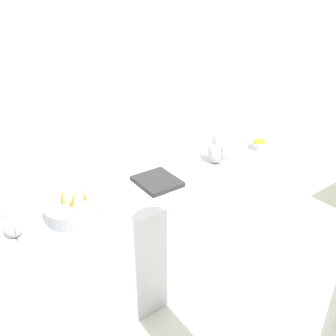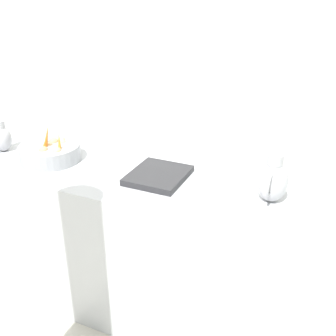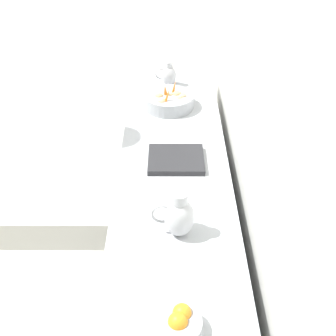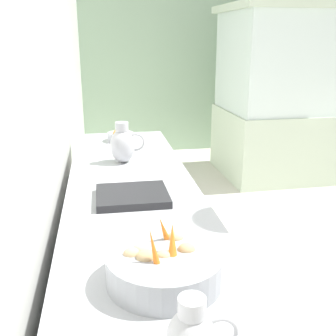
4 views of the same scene
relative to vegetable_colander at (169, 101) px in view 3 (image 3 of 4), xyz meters
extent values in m
cube|color=silver|center=(-0.48, 1.28, 0.52)|extent=(0.10, 7.72, 3.00)
cube|color=#ADAFB5|center=(-0.03, 0.78, -0.52)|extent=(0.67, 2.79, 0.93)
cylinder|color=gray|center=(0.00, 0.00, 0.00)|extent=(0.37, 0.37, 0.10)
torus|color=gray|center=(0.00, 0.00, -0.05)|extent=(0.21, 0.21, 0.01)
cone|color=orange|center=(-0.04, -0.04, 0.09)|extent=(0.06, 0.06, 0.13)
cone|color=orange|center=(0.01, 0.09, 0.08)|extent=(0.07, 0.05, 0.12)
cone|color=orange|center=(0.03, 0.00, 0.08)|extent=(0.04, 0.08, 0.12)
ellipsoid|color=tan|center=(-0.08, 0.04, 0.04)|extent=(0.05, 0.04, 0.04)
ellipsoid|color=tan|center=(-0.10, 0.01, 0.04)|extent=(0.05, 0.05, 0.04)
ellipsoid|color=tan|center=(0.05, 0.10, 0.05)|extent=(0.06, 0.05, 0.05)
ellipsoid|color=tan|center=(0.07, 0.02, 0.05)|extent=(0.06, 0.05, 0.05)
ellipsoid|color=tan|center=(0.00, -0.01, 0.04)|extent=(0.05, 0.04, 0.04)
ellipsoid|color=tan|center=(-0.06, -0.01, 0.05)|extent=(0.06, 0.05, 0.05)
cylinder|color=#9EA0A5|center=(-0.04, 1.89, -0.02)|extent=(0.19, 0.19, 0.06)
sphere|color=orange|center=(-0.04, 1.89, 0.01)|extent=(0.08, 0.08, 0.08)
sphere|color=orange|center=(-0.05, 1.85, 0.01)|extent=(0.08, 0.08, 0.08)
ellipsoid|color=#A3A3A8|center=(-0.05, 1.33, 0.05)|extent=(0.15, 0.15, 0.21)
cylinder|color=#A3A3A8|center=(-0.05, 1.33, 0.17)|extent=(0.08, 0.08, 0.06)
torus|color=#A3A3A8|center=(0.03, 1.33, 0.07)|extent=(0.11, 0.01, 0.11)
ellipsoid|color=#A3A3A8|center=(0.00, -0.38, 0.03)|extent=(0.12, 0.12, 0.17)
cylinder|color=#A3A3A8|center=(0.00, -0.38, 0.13)|extent=(0.06, 0.06, 0.04)
torus|color=#A3A3A8|center=(0.07, -0.38, 0.05)|extent=(0.09, 0.01, 0.09)
cube|color=#232326|center=(-0.04, 0.71, -0.03)|extent=(0.34, 0.30, 0.04)
camera|label=1|loc=(1.99, -0.61, 1.33)|focal=37.81mm
camera|label=2|loc=(1.77, 1.59, 0.95)|focal=43.01mm
camera|label=3|loc=(0.00, 2.95, 1.51)|focal=47.63mm
camera|label=4|loc=(-0.17, -1.12, 0.69)|focal=43.89mm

